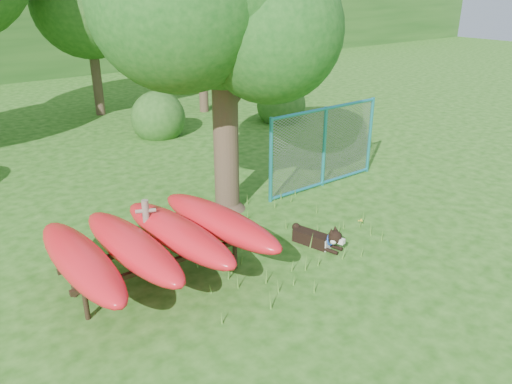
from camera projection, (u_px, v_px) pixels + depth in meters
ground at (287, 265)px, 9.13m from camera, size 80.00×80.00×0.00m
wooden_post at (148, 232)px, 8.83m from camera, size 0.35×0.21×1.31m
kayak_rack at (155, 240)px, 8.32m from camera, size 3.38×3.24×1.07m
husky_dog at (320, 238)px, 9.70m from camera, size 0.53×1.18×0.53m
fence_section at (324, 147)px, 12.33m from camera, size 3.47×0.10×3.38m
wildflower_clump at (360, 221)px, 10.45m from camera, size 0.09×0.09×0.20m
bg_tree_c at (87, 2)px, 17.93m from camera, size 4.00×4.00×6.12m
shrub_right at (281, 121)px, 18.62m from camera, size 1.80×1.80×1.80m
shrub_mid at (160, 135)px, 16.86m from camera, size 1.80×1.80×1.80m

